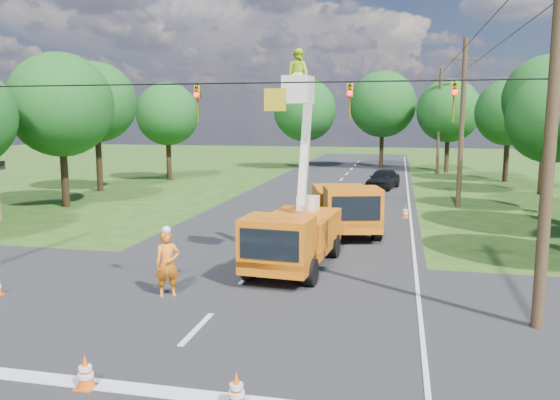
% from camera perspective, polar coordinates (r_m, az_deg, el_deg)
% --- Properties ---
extents(ground, '(140.00, 140.00, 0.00)m').
position_cam_1_polar(ground, '(33.29, 3.72, -0.72)').
color(ground, '#224715').
rests_on(ground, ground).
extents(road_main, '(12.00, 100.00, 0.06)m').
position_cam_1_polar(road_main, '(33.29, 3.72, -0.72)').
color(road_main, black).
rests_on(road_main, ground).
extents(road_cross, '(56.00, 10.00, 0.07)m').
position_cam_1_polar(road_cross, '(16.21, -6.11, -10.82)').
color(road_cross, black).
rests_on(road_cross, ground).
extents(stop_bar, '(9.00, 0.45, 0.02)m').
position_cam_1_polar(stop_bar, '(11.79, -14.56, -18.79)').
color(stop_bar, silver).
rests_on(stop_bar, ground).
extents(edge_line, '(0.12, 90.00, 0.02)m').
position_cam_1_polar(edge_line, '(32.93, 13.40, -1.04)').
color(edge_line, silver).
rests_on(edge_line, ground).
extents(bucket_truck, '(2.78, 6.16, 7.74)m').
position_cam_1_polar(bucket_truck, '(19.29, 1.47, -2.55)').
color(bucket_truck, '#CE5F0E').
rests_on(bucket_truck, ground).
extents(second_truck, '(3.88, 6.81, 2.41)m').
position_cam_1_polar(second_truck, '(25.74, 6.81, -0.69)').
color(second_truck, '#CE5F0E').
rests_on(second_truck, ground).
extents(ground_worker, '(0.89, 0.79, 2.03)m').
position_cam_1_polar(ground_worker, '(16.86, -11.68, -6.56)').
color(ground_worker, '#E74F13').
rests_on(ground_worker, ground).
extents(distant_car, '(2.83, 4.82, 1.54)m').
position_cam_1_polar(distant_car, '(42.29, 10.72, 2.18)').
color(distant_car, black).
rests_on(distant_car, ground).
extents(traffic_cone_0, '(0.38, 0.38, 0.71)m').
position_cam_1_polar(traffic_cone_0, '(12.02, -19.67, -16.57)').
color(traffic_cone_0, '#F3590C').
rests_on(traffic_cone_0, ground).
extents(traffic_cone_1, '(0.38, 0.38, 0.71)m').
position_cam_1_polar(traffic_cone_1, '(10.76, -4.58, -19.20)').
color(traffic_cone_1, '#F3590C').
rests_on(traffic_cone_1, ground).
extents(traffic_cone_2, '(0.38, 0.38, 0.71)m').
position_cam_1_polar(traffic_cone_2, '(20.66, -1.01, -5.46)').
color(traffic_cone_2, '#F3590C').
rests_on(traffic_cone_2, ground).
extents(traffic_cone_3, '(0.38, 0.38, 0.71)m').
position_cam_1_polar(traffic_cone_3, '(24.60, 6.01, -3.23)').
color(traffic_cone_3, '#F3590C').
rests_on(traffic_cone_3, ground).
extents(traffic_cone_7, '(0.38, 0.38, 0.71)m').
position_cam_1_polar(traffic_cone_7, '(30.18, 12.96, -1.20)').
color(traffic_cone_7, '#F3590C').
rests_on(traffic_cone_7, ground).
extents(pole_right_near, '(1.80, 0.30, 10.00)m').
position_cam_1_polar(pole_right_near, '(14.92, 26.47, 6.68)').
color(pole_right_near, '#4C3823').
rests_on(pole_right_near, ground).
extents(pole_right_mid, '(1.80, 0.30, 10.00)m').
position_cam_1_polar(pole_right_mid, '(34.67, 18.48, 7.70)').
color(pole_right_mid, '#4C3823').
rests_on(pole_right_mid, ground).
extents(pole_right_far, '(1.80, 0.30, 10.00)m').
position_cam_1_polar(pole_right_far, '(54.60, 16.29, 7.96)').
color(pole_right_far, '#4C3823').
rests_on(pole_right_far, ground).
extents(signal_span, '(18.00, 0.29, 1.07)m').
position_cam_1_polar(signal_span, '(14.73, 1.89, 10.56)').
color(signal_span, black).
rests_on(signal_span, ground).
extents(tree_left_d, '(6.20, 6.20, 9.24)m').
position_cam_1_polar(tree_left_d, '(35.58, -21.96, 9.18)').
color(tree_left_d, '#382616').
rests_on(tree_left_d, ground).
extents(tree_left_e, '(5.80, 5.80, 9.41)m').
position_cam_1_polar(tree_left_e, '(42.47, -18.66, 9.65)').
color(tree_left_e, '#382616').
rests_on(tree_left_e, ground).
extents(tree_left_f, '(5.40, 5.40, 8.40)m').
position_cam_1_polar(tree_left_f, '(48.66, -11.67, 8.77)').
color(tree_left_f, '#382616').
rests_on(tree_left_f, ground).
extents(tree_right_c, '(5.00, 5.00, 7.83)m').
position_cam_1_polar(tree_right_c, '(34.50, 26.52, 7.59)').
color(tree_right_c, '#382616').
rests_on(tree_right_c, ground).
extents(tree_right_d, '(6.00, 6.00, 9.70)m').
position_cam_1_polar(tree_right_d, '(42.67, 26.14, 9.47)').
color(tree_right_d, '#382616').
rests_on(tree_right_d, ground).
extents(tree_right_e, '(5.60, 5.60, 8.63)m').
position_cam_1_polar(tree_right_e, '(50.28, 22.81, 8.42)').
color(tree_right_e, '#382616').
rests_on(tree_right_e, ground).
extents(tree_far_a, '(6.60, 6.60, 9.50)m').
position_cam_1_polar(tree_far_a, '(58.34, 2.62, 9.37)').
color(tree_far_a, '#382616').
rests_on(tree_far_a, ground).
extents(tree_far_b, '(7.00, 7.00, 10.32)m').
position_cam_1_polar(tree_far_b, '(59.53, 10.68, 9.81)').
color(tree_far_b, '#382616').
rests_on(tree_far_b, ground).
extents(tree_far_c, '(6.20, 6.20, 9.18)m').
position_cam_1_polar(tree_far_c, '(56.67, 17.22, 8.90)').
color(tree_far_c, '#382616').
rests_on(tree_far_c, ground).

